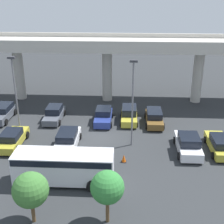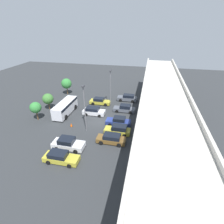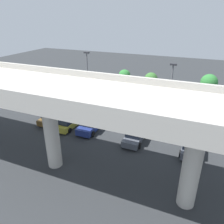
{
  "view_description": "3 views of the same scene",
  "coord_description": "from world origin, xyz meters",
  "px_view_note": "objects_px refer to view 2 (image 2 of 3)",
  "views": [
    {
      "loc": [
        2.79,
        -28.02,
        14.42
      ],
      "look_at": [
        1.2,
        0.82,
        2.49
      ],
      "focal_mm": 50.0,
      "sensor_mm": 36.0,
      "label": 1
    },
    {
      "loc": [
        27.77,
        8.66,
        17.09
      ],
      "look_at": [
        -1.09,
        2.4,
        1.93
      ],
      "focal_mm": 28.0,
      "sensor_mm": 36.0,
      "label": 2
    },
    {
      "loc": [
        -11.31,
        24.35,
        12.9
      ],
      "look_at": [
        -1.17,
        0.4,
        1.11
      ],
      "focal_mm": 35.0,
      "sensor_mm": 36.0,
      "label": 3
    }
  ],
  "objects_px": {
    "parked_car_1": "(100,101)",
    "parked_car_4": "(119,121)",
    "parked_car_3": "(94,111)",
    "parked_car_6": "(111,139)",
    "parked_car_5": "(118,130)",
    "tree_front_far_right": "(36,108)",
    "lamp_post_mid_lot": "(84,106)",
    "tree_front_right": "(48,99)",
    "parked_car_0": "(128,98)",
    "lamp_post_near_aisle": "(110,85)",
    "parked_car_8": "(60,157)",
    "traffic_cone": "(71,125)",
    "parked_car_2": "(124,109)",
    "tree_front_left": "(66,84)",
    "shuttle_bus": "(65,107)",
    "parked_car_7": "(68,144)"
  },
  "relations": [
    {
      "from": "parked_car_0",
      "to": "parked_car_1",
      "type": "xyz_separation_m",
      "value": [
        3.27,
        -6.07,
        -0.07
      ]
    },
    {
      "from": "parked_car_2",
      "to": "tree_front_left",
      "type": "xyz_separation_m",
      "value": [
        -6.89,
        -16.37,
        2.23
      ]
    },
    {
      "from": "parked_car_8",
      "to": "shuttle_bus",
      "type": "distance_m",
      "value": 14.52
    },
    {
      "from": "parked_car_5",
      "to": "lamp_post_mid_lot",
      "type": "distance_m",
      "value": 6.98
    },
    {
      "from": "tree_front_left",
      "to": "parked_car_5",
      "type": "bearing_deg",
      "value": 47.02
    },
    {
      "from": "parked_car_0",
      "to": "lamp_post_near_aisle",
      "type": "relative_size",
      "value": 0.58
    },
    {
      "from": "lamp_post_near_aisle",
      "to": "lamp_post_mid_lot",
      "type": "distance_m",
      "value": 11.64
    },
    {
      "from": "parked_car_3",
      "to": "tree_front_left",
      "type": "xyz_separation_m",
      "value": [
        -9.58,
        -10.31,
        2.18
      ]
    },
    {
      "from": "parked_car_7",
      "to": "shuttle_bus",
      "type": "height_order",
      "value": "shuttle_bus"
    },
    {
      "from": "parked_car_5",
      "to": "tree_front_far_right",
      "type": "height_order",
      "value": "tree_front_far_right"
    },
    {
      "from": "parked_car_1",
      "to": "parked_car_3",
      "type": "height_order",
      "value": "parked_car_3"
    },
    {
      "from": "parked_car_5",
      "to": "lamp_post_mid_lot",
      "type": "xyz_separation_m",
      "value": [
        0.25,
        -5.65,
        4.08
      ]
    },
    {
      "from": "parked_car_4",
      "to": "parked_car_3",
      "type": "bearing_deg",
      "value": -26.98
    },
    {
      "from": "parked_car_3",
      "to": "lamp_post_near_aisle",
      "type": "bearing_deg",
      "value": 66.45
    },
    {
      "from": "parked_car_3",
      "to": "tree_front_left",
      "type": "distance_m",
      "value": 14.24
    },
    {
      "from": "lamp_post_near_aisle",
      "to": "lamp_post_mid_lot",
      "type": "relative_size",
      "value": 0.97
    },
    {
      "from": "parked_car_4",
      "to": "parked_car_7",
      "type": "xyz_separation_m",
      "value": [
        8.31,
        -6.27,
        0.05
      ]
    },
    {
      "from": "parked_car_1",
      "to": "parked_car_4",
      "type": "xyz_separation_m",
      "value": [
        8.26,
        5.95,
        0.01
      ]
    },
    {
      "from": "parked_car_4",
      "to": "lamp_post_near_aisle",
      "type": "bearing_deg",
      "value": -67.81
    },
    {
      "from": "parked_car_3",
      "to": "parked_car_5",
      "type": "distance_m",
      "value": 8.51
    },
    {
      "from": "parked_car_0",
      "to": "parked_car_8",
      "type": "distance_m",
      "value": 23.57
    },
    {
      "from": "parked_car_3",
      "to": "parked_car_6",
      "type": "height_order",
      "value": "parked_car_3"
    },
    {
      "from": "parked_car_8",
      "to": "traffic_cone",
      "type": "relative_size",
      "value": 7.0
    },
    {
      "from": "shuttle_bus",
      "to": "parked_car_8",
      "type": "bearing_deg",
      "value": -157.23
    },
    {
      "from": "shuttle_bus",
      "to": "tree_front_right",
      "type": "xyz_separation_m",
      "value": [
        -1.15,
        -4.46,
        0.93
      ]
    },
    {
      "from": "parked_car_6",
      "to": "lamp_post_near_aisle",
      "type": "height_order",
      "value": "lamp_post_near_aisle"
    },
    {
      "from": "parked_car_4",
      "to": "parked_car_8",
      "type": "distance_m",
      "value": 12.74
    },
    {
      "from": "parked_car_1",
      "to": "parked_car_4",
      "type": "relative_size",
      "value": 1.05
    },
    {
      "from": "shuttle_bus",
      "to": "parked_car_0",
      "type": "bearing_deg",
      "value": -51.29
    },
    {
      "from": "lamp_post_mid_lot",
      "to": "tree_front_right",
      "type": "xyz_separation_m",
      "value": [
        -6.39,
        -10.85,
        -2.38
      ]
    },
    {
      "from": "parked_car_1",
      "to": "lamp_post_near_aisle",
      "type": "distance_m",
      "value": 4.74
    },
    {
      "from": "parked_car_0",
      "to": "lamp_post_mid_lot",
      "type": "distance_m",
      "value": 16.11
    },
    {
      "from": "shuttle_bus",
      "to": "lamp_post_near_aisle",
      "type": "height_order",
      "value": "lamp_post_near_aisle"
    },
    {
      "from": "parked_car_6",
      "to": "parked_car_8",
      "type": "xyz_separation_m",
      "value": [
        5.61,
        -5.88,
        -0.03
      ]
    },
    {
      "from": "parked_car_6",
      "to": "tree_front_far_right",
      "type": "distance_m",
      "value": 16.34
    },
    {
      "from": "lamp_post_near_aisle",
      "to": "parked_car_3",
      "type": "bearing_deg",
      "value": -23.55
    },
    {
      "from": "parked_car_5",
      "to": "tree_front_far_right",
      "type": "bearing_deg",
      "value": -4.71
    },
    {
      "from": "parked_car_2",
      "to": "tree_front_left",
      "type": "relative_size",
      "value": 1.07
    },
    {
      "from": "parked_car_3",
      "to": "tree_front_right",
      "type": "xyz_separation_m",
      "value": [
        -0.33,
        -10.29,
        1.7
      ]
    },
    {
      "from": "parked_car_5",
      "to": "lamp_post_mid_lot",
      "type": "relative_size",
      "value": 0.53
    },
    {
      "from": "parked_car_2",
      "to": "parked_car_7",
      "type": "relative_size",
      "value": 0.94
    },
    {
      "from": "parked_car_0",
      "to": "tree_front_far_right",
      "type": "distance_m",
      "value": 20.69
    },
    {
      "from": "parked_car_3",
      "to": "tree_front_right",
      "type": "relative_size",
      "value": 1.25
    },
    {
      "from": "tree_front_left",
      "to": "traffic_cone",
      "type": "height_order",
      "value": "tree_front_left"
    },
    {
      "from": "shuttle_bus",
      "to": "tree_front_right",
      "type": "bearing_deg",
      "value": 75.55
    },
    {
      "from": "lamp_post_near_aisle",
      "to": "tree_front_right",
      "type": "relative_size",
      "value": 2.22
    },
    {
      "from": "parked_car_2",
      "to": "parked_car_6",
      "type": "xyz_separation_m",
      "value": [
        11.27,
        -0.4,
        0.01
      ]
    },
    {
      "from": "parked_car_0",
      "to": "tree_front_left",
      "type": "height_order",
      "value": "tree_front_left"
    },
    {
      "from": "lamp_post_mid_lot",
      "to": "tree_front_far_right",
      "type": "xyz_separation_m",
      "value": [
        -1.59,
        -10.6,
        -2.18
      ]
    },
    {
      "from": "lamp_post_near_aisle",
      "to": "tree_front_left",
      "type": "relative_size",
      "value": 1.88
    }
  ]
}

